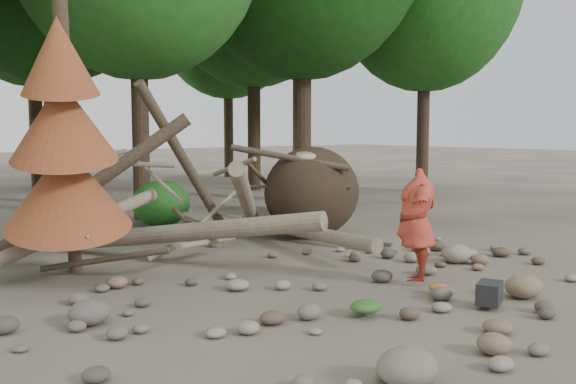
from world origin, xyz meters
TOP-DOWN VIEW (x-y plane):
  - ground at (0.00, 0.00)m, footprint 120.00×120.00m
  - deadfall_pile at (2.02, 4.24)m, footprint 8.55×5.24m
  - dead_conifer at (-3.12, 3.37)m, footprint 2.06×2.16m
  - bush_mid at (0.80, 7.80)m, footprint 1.40×1.40m
  - bush_right at (5.00, 7.00)m, footprint 2.00×2.00m
  - frisbee_thrower at (0.98, 0.08)m, footprint 3.18×1.75m
  - backpack at (0.77, -1.35)m, footprint 0.51×0.43m
  - cloth_green at (-0.79, -0.59)m, footprint 0.44×0.37m
  - cloth_orange at (0.80, -0.49)m, footprint 0.30×0.25m
  - boulder_front_left at (-2.09, -2.36)m, footprint 0.60×0.54m
  - boulder_front_right at (1.58, -1.36)m, footprint 0.55×0.50m
  - boulder_mid_right at (2.82, 0.67)m, footprint 0.56×0.50m
  - boulder_mid_left at (-3.64, 1.29)m, footprint 0.52×0.47m

SIDE VIEW (x-z plane):
  - ground at x=0.00m, z-range 0.00..0.00m
  - cloth_orange at x=0.80m, z-range 0.00..0.11m
  - cloth_green at x=-0.79m, z-range 0.00..0.17m
  - backpack at x=0.77m, z-range 0.00..0.29m
  - boulder_mid_left at x=-3.64m, z-range 0.00..0.31m
  - boulder_front_right at x=1.58m, z-range 0.00..0.33m
  - boulder_mid_right at x=2.82m, z-range 0.00..0.33m
  - boulder_front_left at x=-2.09m, z-range 0.00..0.36m
  - bush_mid at x=0.80m, z-range 0.00..1.12m
  - bush_right at x=5.00m, z-range 0.00..1.60m
  - frisbee_thrower at x=0.98m, z-range -0.07..1.94m
  - deadfall_pile at x=2.02m, z-range -0.70..2.60m
  - dead_conifer at x=-3.12m, z-range -0.06..4.29m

